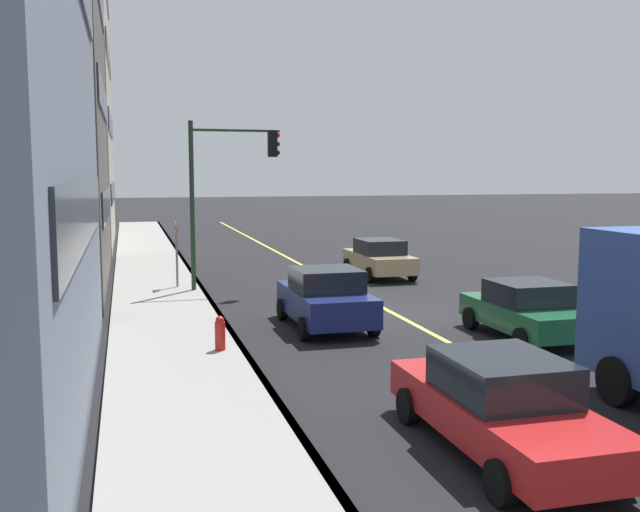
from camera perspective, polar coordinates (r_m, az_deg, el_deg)
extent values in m
plane|color=black|center=(22.01, 5.50, -4.39)|extent=(200.00, 200.00, 0.00)
cube|color=gray|center=(20.66, -11.91, -5.02)|extent=(80.00, 3.10, 0.15)
cube|color=slate|center=(20.79, -7.84, -4.87)|extent=(80.00, 0.16, 0.15)
cube|color=#D8CC4C|center=(22.01, 5.51, -4.37)|extent=(80.00, 0.16, 0.01)
cube|color=#262D38|center=(13.18, -18.01, 3.35)|extent=(11.79, 0.06, 1.10)
cube|color=#262D38|center=(27.83, -16.49, 3.98)|extent=(10.55, 0.06, 1.10)
cube|color=#262D38|center=(27.93, -16.76, 11.78)|extent=(10.55, 0.06, 1.10)
cube|color=#B2A893|center=(44.65, -22.66, 16.95)|extent=(14.76, 9.20, 25.10)
cube|color=#262D38|center=(43.56, -16.02, 4.89)|extent=(12.40, 0.06, 1.10)
cube|color=#262D38|center=(43.63, -16.19, 9.89)|extent=(12.40, 0.06, 1.10)
cube|color=#262D38|center=(44.02, -16.35, 14.83)|extent=(12.40, 0.06, 1.10)
cube|color=tan|center=(29.16, 4.68, -0.41)|extent=(4.29, 1.76, 0.65)
cube|color=black|center=(29.02, 4.73, 0.76)|extent=(1.95, 1.62, 0.57)
cylinder|color=black|center=(28.20, 7.29, -1.35)|extent=(0.60, 0.22, 0.60)
cylinder|color=black|center=(27.59, 3.98, -1.49)|extent=(0.60, 0.22, 0.60)
cylinder|color=black|center=(30.81, 5.29, -0.64)|extent=(0.60, 0.22, 0.60)
cylinder|color=black|center=(30.26, 2.23, -0.75)|extent=(0.60, 0.22, 0.60)
cube|color=navy|center=(19.59, 0.44, -3.74)|extent=(4.00, 1.87, 0.74)
cube|color=black|center=(19.39, 0.51, -1.86)|extent=(1.78, 1.72, 0.59)
cylinder|color=black|center=(20.70, -2.99, -4.23)|extent=(0.60, 0.22, 0.60)
cylinder|color=black|center=(21.15, 1.87, -3.99)|extent=(0.60, 0.22, 0.60)
cylinder|color=black|center=(18.18, -1.23, -5.75)|extent=(0.60, 0.22, 0.60)
cylinder|color=black|center=(18.69, 4.24, -5.42)|extent=(0.60, 0.22, 0.60)
cube|color=#1E6038|center=(19.09, 16.04, -4.51)|extent=(3.97, 1.84, 0.59)
cube|color=black|center=(18.98, 16.10, -2.80)|extent=(1.76, 1.70, 0.56)
cylinder|color=black|center=(18.57, 20.50, -5.92)|extent=(0.60, 0.22, 0.60)
cylinder|color=black|center=(17.60, 15.69, -6.43)|extent=(0.60, 0.22, 0.60)
cylinder|color=black|center=(20.70, 16.28, -4.49)|extent=(0.60, 0.22, 0.60)
cylinder|color=black|center=(19.84, 11.81, -4.84)|extent=(0.60, 0.22, 0.60)
cube|color=red|center=(11.41, 14.10, -12.04)|extent=(4.72, 1.75, 0.58)
cube|color=black|center=(11.24, 14.18, -9.16)|extent=(1.95, 1.61, 0.61)
cylinder|color=black|center=(12.48, 6.99, -11.65)|extent=(0.60, 0.22, 0.60)
cylinder|color=black|center=(13.20, 14.03, -10.78)|extent=(0.60, 0.22, 0.60)
cylinder|color=black|center=(9.86, 14.10, -16.93)|extent=(0.60, 0.22, 0.60)
cylinder|color=black|center=(10.75, 22.40, -15.21)|extent=(0.60, 0.22, 0.60)
cylinder|color=black|center=(14.29, 22.40, -9.11)|extent=(0.90, 0.28, 0.90)
cylinder|color=#1E3823|center=(25.07, -10.05, 3.71)|extent=(0.16, 0.16, 5.92)
cylinder|color=#1E3823|center=(25.26, -6.66, 9.83)|extent=(0.10, 3.06, 0.10)
cube|color=black|center=(25.46, -3.77, 8.82)|extent=(0.28, 0.30, 0.90)
sphere|color=red|center=(25.51, -3.37, 9.49)|extent=(0.18, 0.18, 0.18)
sphere|color=#392905|center=(25.49, -3.37, 8.82)|extent=(0.18, 0.18, 0.18)
sphere|color=black|center=(25.48, -3.36, 8.15)|extent=(0.18, 0.18, 0.18)
cylinder|color=slate|center=(25.99, -11.23, 0.14)|extent=(0.08, 0.08, 2.62)
cube|color=white|center=(25.88, -11.33, 2.59)|extent=(0.60, 0.02, 0.20)
cube|color=#DB5919|center=(25.91, -11.32, 1.81)|extent=(0.44, 0.02, 0.28)
cylinder|color=red|center=(16.79, -7.89, -6.52)|extent=(0.24, 0.24, 0.80)
sphere|color=red|center=(16.69, -7.91, -5.05)|extent=(0.20, 0.20, 0.20)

